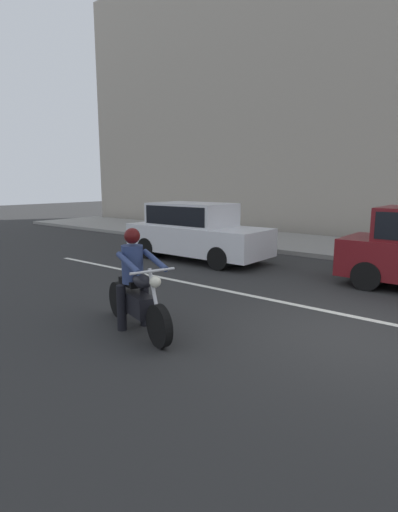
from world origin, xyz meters
The scene contains 4 objects.
ground_plane centered at (0.00, 0.00, 0.00)m, with size 80.00×80.00×0.00m, color #2A2A2A.
lane_marking_stripe centered at (-0.18, 0.90, 0.00)m, with size 18.00×0.14×0.01m, color silver.
motorcycle_with_rider_denim_blue centered at (-2.79, -1.93, 0.67)m, with size 2.11×0.94×1.64m.
parked_sedan_white centered at (-5.89, 3.30, 0.88)m, with size 4.47×1.82×1.72m.
Camera 1 is at (1.83, -6.07, 2.33)m, focal length 28.19 mm.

